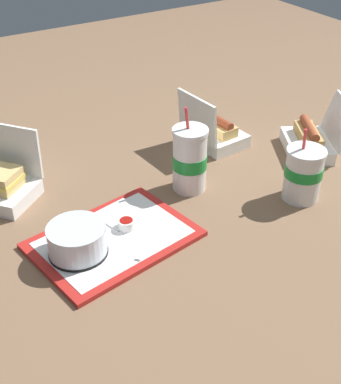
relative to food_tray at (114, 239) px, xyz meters
The scene contains 10 objects.
ground_plane 0.25m from the food_tray, 161.38° to the right, with size 3.20×3.20×0.00m, color brown.
food_tray is the anchor object (origin of this frame).
cake_container 0.10m from the food_tray, ahead, with size 0.14×0.14×0.07m.
ketchup_cup 0.05m from the food_tray, 161.38° to the right, with size 0.04×0.04×0.02m.
napkin_stack 0.09m from the food_tray, 127.98° to the right, with size 0.10×0.10×0.00m, color white.
plastic_fork 0.09m from the food_tray, 126.40° to the left, with size 0.11×0.01×0.01m, color white.
clamshell_hotdog_center 0.56m from the food_tray, 150.58° to the right, with size 0.17×0.18×0.18m.
clamshell_hotdog_left 0.71m from the food_tray, behind, with size 0.24×0.24×0.16m.
soda_cup_right 0.52m from the food_tray, 169.68° to the left, with size 0.10×0.10×0.21m.
soda_cup_corner 0.31m from the food_tray, 160.15° to the right, with size 0.10×0.10×0.24m.
Camera 1 is at (0.64, 0.99, 0.80)m, focal length 50.00 mm.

